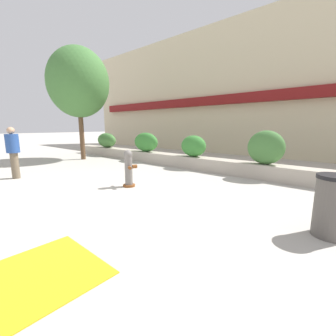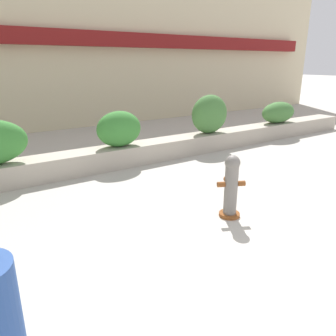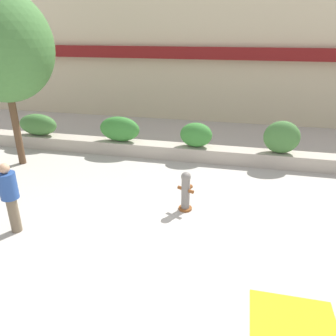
{
  "view_description": "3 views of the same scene",
  "coord_description": "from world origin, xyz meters",
  "views": [
    {
      "loc": [
        5.33,
        -1.72,
        1.75
      ],
      "look_at": [
        0.63,
        3.61,
        0.43
      ],
      "focal_mm": 24.0,
      "sensor_mm": 36.0,
      "label": 1
    },
    {
      "loc": [
        -3.47,
        -1.3,
        2.51
      ],
      "look_at": [
        0.07,
        4.02,
        0.44
      ],
      "focal_mm": 35.0,
      "sensor_mm": 36.0,
      "label": 2
    },
    {
      "loc": [
        1.45,
        -5.15,
        4.43
      ],
      "look_at": [
        -0.49,
        3.33,
        0.72
      ],
      "focal_mm": 35.0,
      "sensor_mm": 36.0,
      "label": 3
    }
  ],
  "objects": [
    {
      "name": "hedge_bush_1",
      "position": [
        -2.96,
        6.0,
        0.97
      ],
      "size": [
        1.55,
        0.63,
        0.94
      ],
      "primitive_type": "ellipsoid",
      "color": "#387F33",
      "rests_on": "planter_wall_low"
    },
    {
      "name": "hedge_bush_3",
      "position": [
        2.84,
        6.0,
        1.06
      ],
      "size": [
        1.2,
        0.7,
        1.12
      ],
      "primitive_type": "ellipsoid",
      "color": "#427538",
      "rests_on": "planter_wall_low"
    },
    {
      "name": "planter_wall_low",
      "position": [
        0.0,
        6.0,
        0.25
      ],
      "size": [
        18.0,
        0.7,
        0.5
      ],
      "primitive_type": "cube",
      "color": "#ADA393",
      "rests_on": "ground"
    },
    {
      "name": "fire_hydrant",
      "position": [
        0.21,
        2.35,
        0.55
      ],
      "size": [
        0.47,
        0.48,
        1.08
      ],
      "color": "brown",
      "rests_on": "ground"
    },
    {
      "name": "street_tree",
      "position": [
        -6.04,
        4.26,
        3.92
      ],
      "size": [
        3.3,
        2.97,
        5.66
      ],
      "color": "brown",
      "rests_on": "ground"
    },
    {
      "name": "hedge_bush_0",
      "position": [
        -6.4,
        6.0,
        0.93
      ],
      "size": [
        1.59,
        0.7,
        0.85
      ],
      "primitive_type": "ellipsoid",
      "color": "#427538",
      "rests_on": "planter_wall_low"
    },
    {
      "name": "pedestrian",
      "position": [
        -3.52,
        0.47,
        0.99
      ],
      "size": [
        0.52,
        0.52,
        1.73
      ],
      "color": "brown",
      "rests_on": "ground"
    },
    {
      "name": "trash_bin",
      "position": [
        5.05,
        2.55,
        0.51
      ],
      "size": [
        0.55,
        0.55,
        1.01
      ],
      "color": "#56514C",
      "rests_on": "ground"
    },
    {
      "name": "hedge_bush_2",
      "position": [
        -0.07,
        6.0,
        0.94
      ],
      "size": [
        1.15,
        0.7,
        0.88
      ],
      "primitive_type": "ellipsoid",
      "color": "#387F33",
      "rests_on": "planter_wall_low"
    },
    {
      "name": "ground_plane",
      "position": [
        0.0,
        0.0,
        0.0
      ],
      "size": [
        120.0,
        120.0,
        0.0
      ],
      "primitive_type": "plane",
      "color": "#B2ADA3"
    },
    {
      "name": "tactile_warning_pad",
      "position": [
        2.58,
        -0.96,
        0.01
      ],
      "size": [
        1.38,
        1.38,
        0.01
      ],
      "primitive_type": "cube",
      "color": "gold",
      "rests_on": "ground"
    },
    {
      "name": "building_facade",
      "position": [
        0.0,
        11.98,
        3.99
      ],
      "size": [
        30.0,
        1.36,
        8.0
      ],
      "color": "beige",
      "rests_on": "ground"
    }
  ]
}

